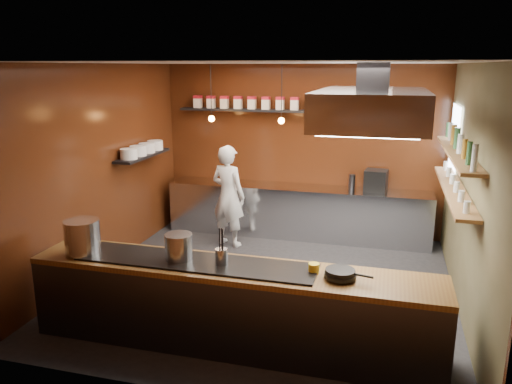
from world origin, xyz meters
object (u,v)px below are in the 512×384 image
(stockpot_large, at_px, (82,236))
(espresso_machine, at_px, (376,181))
(extractor_hood, at_px, (372,107))
(stockpot_small, at_px, (179,247))
(chef, at_px, (228,196))

(stockpot_large, bearing_deg, espresso_machine, 52.18)
(extractor_hood, distance_m, stockpot_large, 3.55)
(extractor_hood, height_order, stockpot_large, extractor_hood)
(stockpot_large, xyz_separation_m, stockpot_small, (1.11, 0.10, -0.05))
(stockpot_small, bearing_deg, espresso_machine, 63.17)
(extractor_hood, height_order, chef, extractor_hood)
(extractor_hood, distance_m, chef, 3.38)
(stockpot_large, bearing_deg, extractor_hood, 23.29)
(stockpot_small, xyz_separation_m, espresso_machine, (1.93, 3.82, 0.00))
(stockpot_small, bearing_deg, chef, 98.22)
(chef, bearing_deg, stockpot_large, 95.62)
(espresso_machine, relative_size, chef, 0.21)
(stockpot_large, distance_m, stockpot_small, 1.12)
(extractor_hood, xyz_separation_m, stockpot_small, (-1.89, -1.19, -1.43))
(stockpot_small, height_order, espresso_machine, espresso_machine)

